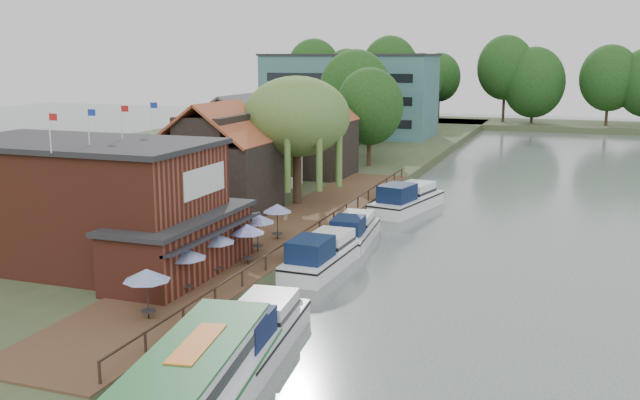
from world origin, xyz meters
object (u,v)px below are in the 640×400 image
(cruiser_2, at_px, (353,228))
(tour_boat, at_px, (192,386))
(cruiser_1, at_px, (322,250))
(cottage_c, at_px, (316,134))
(cottage_b, at_px, (240,142))
(umbrella_3, at_px, (247,244))
(cruiser_3, at_px, (407,196))
(hotel_block, at_px, (350,95))
(umbrella_4, at_px, (257,233))
(umbrella_5, at_px, (277,221))
(umbrella_1, at_px, (185,270))
(cottage_a, at_px, (218,158))
(umbrella_2, at_px, (215,254))
(pub, at_px, (110,205))
(willow, at_px, (297,141))
(umbrella_0, at_px, (148,294))
(cruiser_0, at_px, (257,326))

(cruiser_2, bearing_deg, tour_boat, -91.10)
(cruiser_1, relative_size, cruiser_2, 1.07)
(cottage_c, xyz_separation_m, cruiser_2, (10.30, -20.55, -4.16))
(cottage_b, xyz_separation_m, cottage_c, (4.00, 9.00, 0.00))
(cottage_c, relative_size, umbrella_3, 3.58)
(cottage_b, xyz_separation_m, cruiser_3, (15.50, 0.23, -3.98))
(hotel_block, height_order, umbrella_4, hotel_block)
(umbrella_5, bearing_deg, umbrella_1, -90.70)
(cottage_a, height_order, umbrella_5, cottage_a)
(umbrella_2, xyz_separation_m, cruiser_3, (5.09, 24.85, -1.02))
(cruiser_3, relative_size, tour_boat, 0.80)
(cottage_c, bearing_deg, cruiser_2, -63.36)
(cottage_c, height_order, tour_boat, cottage_c)
(umbrella_3, relative_size, umbrella_4, 1.00)
(pub, height_order, umbrella_1, pub)
(cottage_b, distance_m, willow, 9.07)
(cottage_a, relative_size, umbrella_0, 3.62)
(umbrella_1, relative_size, cruiser_1, 0.24)
(umbrella_3, relative_size, cruiser_0, 0.24)
(umbrella_0, xyz_separation_m, umbrella_2, (-0.27, 7.05, 0.00))
(umbrella_0, bearing_deg, umbrella_2, 92.18)
(umbrella_0, bearing_deg, cruiser_1, 74.77)
(pub, bearing_deg, umbrella_4, 39.97)
(umbrella_2, relative_size, cruiser_1, 0.24)
(cruiser_0, xyz_separation_m, cruiser_1, (-1.48, 12.83, -0.02))
(cruiser_2, distance_m, tour_boat, 26.10)
(pub, xyz_separation_m, umbrella_5, (6.58, 8.67, -2.36))
(cottage_c, distance_m, umbrella_3, 32.10)
(cottage_b, distance_m, umbrella_3, 24.98)
(umbrella_5, bearing_deg, umbrella_3, -84.15)
(umbrella_0, distance_m, umbrella_5, 15.35)
(umbrella_4, bearing_deg, cruiser_2, 64.89)
(cruiser_2, bearing_deg, cottage_b, 135.57)
(tour_boat, bearing_deg, umbrella_0, 124.79)
(willow, distance_m, umbrella_0, 27.15)
(hotel_block, relative_size, cottage_a, 2.95)
(cruiser_0, distance_m, cruiser_2, 19.55)
(cottage_b, bearing_deg, tour_boat, -66.52)
(cruiser_1, bearing_deg, umbrella_1, -109.83)
(cruiser_3, bearing_deg, tour_boat, -76.49)
(hotel_block, bearing_deg, umbrella_0, -79.30)
(umbrella_4, bearing_deg, cottage_b, 118.53)
(umbrella_3, height_order, cruiser_1, umbrella_3)
(willow, height_order, cruiser_0, willow)
(umbrella_4, xyz_separation_m, cruiser_3, (4.91, 19.70, -1.02))
(umbrella_0, xyz_separation_m, umbrella_1, (-0.24, 3.76, 0.00))
(willow, relative_size, umbrella_0, 4.39)
(umbrella_2, height_order, cruiser_2, umbrella_2)
(umbrella_2, bearing_deg, willow, 98.43)
(cruiser_0, bearing_deg, umbrella_1, 143.56)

